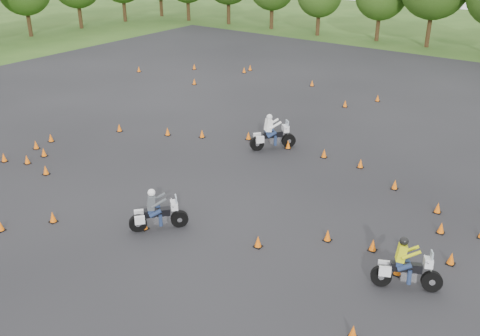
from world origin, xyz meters
name	(u,v)px	position (x,y,z in m)	size (l,w,h in m)	color
ground	(182,228)	(0.00, 0.00, 0.00)	(140.00, 140.00, 0.00)	#2D5119
asphalt_pad	(264,176)	(0.00, 6.00, 0.01)	(62.00, 62.00, 0.00)	black
traffic_cones	(262,173)	(-0.02, 5.84, 0.23)	(36.06, 32.96, 0.45)	orange
rider_grey	(158,209)	(-0.73, -0.56, 0.92)	(2.36, 0.73, 1.82)	#464B4F
rider_yellow	(408,266)	(8.72, 1.43, 0.91)	(2.35, 0.72, 1.81)	#C1C611
rider_white	(273,132)	(-1.58, 9.26, 1.00)	(2.58, 0.79, 1.99)	white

